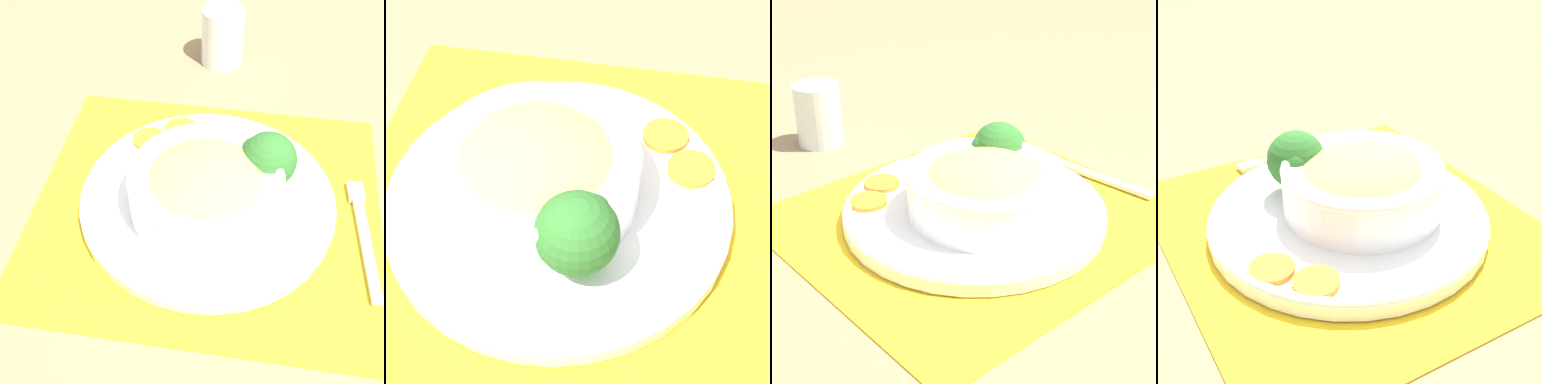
% 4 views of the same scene
% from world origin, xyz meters
% --- Properties ---
extents(ground_plane, '(4.00, 4.00, 0.00)m').
position_xyz_m(ground_plane, '(0.00, 0.00, 0.00)').
color(ground_plane, '#8C704C').
extents(placemat, '(0.45, 0.41, 0.00)m').
position_xyz_m(placemat, '(0.00, 0.00, 0.00)').
color(placemat, yellow).
rests_on(placemat, ground_plane).
extents(plate, '(0.32, 0.32, 0.02)m').
position_xyz_m(plate, '(0.00, 0.00, 0.02)').
color(plate, white).
rests_on(plate, placemat).
extents(bowl, '(0.18, 0.18, 0.07)m').
position_xyz_m(bowl, '(-0.00, -0.02, 0.05)').
color(bowl, white).
rests_on(bowl, plate).
extents(broccoli_floret, '(0.07, 0.07, 0.08)m').
position_xyz_m(broccoli_floret, '(0.07, 0.03, 0.06)').
color(broccoli_floret, '#84AD5B').
rests_on(broccoli_floret, plate).
extents(carrot_slice_near, '(0.05, 0.05, 0.01)m').
position_xyz_m(carrot_slice_near, '(-0.06, 0.12, 0.02)').
color(carrot_slice_near, orange).
rests_on(carrot_slice_near, plate).
extents(carrot_slice_middle, '(0.05, 0.05, 0.01)m').
position_xyz_m(carrot_slice_middle, '(-0.10, 0.09, 0.02)').
color(carrot_slice_middle, orange).
rests_on(carrot_slice_middle, plate).
extents(fork, '(0.04, 0.18, 0.01)m').
position_xyz_m(fork, '(0.19, -0.00, 0.01)').
color(fork, '#B7B7BC').
rests_on(fork, placemat).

